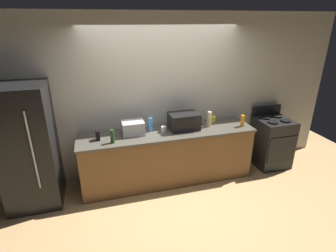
{
  "coord_description": "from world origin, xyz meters",
  "views": [
    {
      "loc": [
        -1.05,
        -3.32,
        2.58
      ],
      "look_at": [
        0.0,
        0.4,
        1.0
      ],
      "focal_mm": 28.11,
      "sensor_mm": 36.0,
      "label": 1
    }
  ],
  "objects_px": {
    "cordless_phone": "(98,135)",
    "mug_yellow": "(214,119)",
    "refrigerator": "(28,148)",
    "bottle_spray_cleaner": "(151,125)",
    "bottle_wine": "(112,136)",
    "bottle_dish_soap": "(242,121)",
    "mug_white": "(164,129)",
    "microwave": "(184,121)",
    "bottle_hand_soap": "(209,119)",
    "toaster_oven": "(133,128)",
    "stove_range": "(271,142)"
  },
  "relations": [
    {
      "from": "cordless_phone",
      "to": "mug_yellow",
      "type": "distance_m",
      "value": 1.99
    },
    {
      "from": "refrigerator",
      "to": "bottle_spray_cleaner",
      "type": "height_order",
      "value": "refrigerator"
    },
    {
      "from": "bottle_wine",
      "to": "mug_yellow",
      "type": "height_order",
      "value": "bottle_wine"
    },
    {
      "from": "bottle_dish_soap",
      "to": "mug_white",
      "type": "distance_m",
      "value": 1.34
    },
    {
      "from": "bottle_wine",
      "to": "mug_white",
      "type": "height_order",
      "value": "bottle_wine"
    },
    {
      "from": "refrigerator",
      "to": "microwave",
      "type": "bearing_deg",
      "value": 1.18
    },
    {
      "from": "mug_yellow",
      "to": "bottle_hand_soap",
      "type": "bearing_deg",
      "value": -135.77
    },
    {
      "from": "cordless_phone",
      "to": "refrigerator",
      "type": "bearing_deg",
      "value": 173.48
    },
    {
      "from": "bottle_spray_cleaner",
      "to": "bottle_dish_soap",
      "type": "height_order",
      "value": "bottle_spray_cleaner"
    },
    {
      "from": "microwave",
      "to": "mug_white",
      "type": "bearing_deg",
      "value": -173.2
    },
    {
      "from": "bottle_hand_soap",
      "to": "microwave",
      "type": "bearing_deg",
      "value": 178.87
    },
    {
      "from": "toaster_oven",
      "to": "bottle_dish_soap",
      "type": "xyz_separation_m",
      "value": [
        1.81,
        -0.17,
        -0.01
      ]
    },
    {
      "from": "stove_range",
      "to": "bottle_hand_soap",
      "type": "height_order",
      "value": "bottle_hand_soap"
    },
    {
      "from": "cordless_phone",
      "to": "bottle_spray_cleaner",
      "type": "bearing_deg",
      "value": 0.98
    },
    {
      "from": "toaster_oven",
      "to": "mug_yellow",
      "type": "height_order",
      "value": "toaster_oven"
    },
    {
      "from": "toaster_oven",
      "to": "bottle_hand_soap",
      "type": "bearing_deg",
      "value": -0.94
    },
    {
      "from": "cordless_phone",
      "to": "mug_yellow",
      "type": "height_order",
      "value": "cordless_phone"
    },
    {
      "from": "stove_range",
      "to": "bottle_wine",
      "type": "distance_m",
      "value": 2.94
    },
    {
      "from": "bottle_spray_cleaner",
      "to": "mug_white",
      "type": "relative_size",
      "value": 2.32
    },
    {
      "from": "bottle_hand_soap",
      "to": "mug_yellow",
      "type": "height_order",
      "value": "bottle_hand_soap"
    },
    {
      "from": "microwave",
      "to": "bottle_hand_soap",
      "type": "distance_m",
      "value": 0.45
    },
    {
      "from": "bottle_hand_soap",
      "to": "bottle_dish_soap",
      "type": "xyz_separation_m",
      "value": [
        0.54,
        -0.15,
        -0.03
      ]
    },
    {
      "from": "bottle_spray_cleaner",
      "to": "toaster_oven",
      "type": "bearing_deg",
      "value": -171.72
    },
    {
      "from": "microwave",
      "to": "mug_white",
      "type": "height_order",
      "value": "microwave"
    },
    {
      "from": "mug_white",
      "to": "mug_yellow",
      "type": "relative_size",
      "value": 0.92
    },
    {
      "from": "bottle_hand_soap",
      "to": "bottle_wine",
      "type": "bearing_deg",
      "value": -172.63
    },
    {
      "from": "bottle_dish_soap",
      "to": "mug_white",
      "type": "relative_size",
      "value": 1.98
    },
    {
      "from": "bottle_spray_cleaner",
      "to": "bottle_dish_soap",
      "type": "relative_size",
      "value": 1.17
    },
    {
      "from": "refrigerator",
      "to": "microwave",
      "type": "distance_m",
      "value": 2.33
    },
    {
      "from": "bottle_wine",
      "to": "bottle_hand_soap",
      "type": "relative_size",
      "value": 0.79
    },
    {
      "from": "cordless_phone",
      "to": "mug_yellow",
      "type": "xyz_separation_m",
      "value": [
        1.98,
        0.2,
        -0.02
      ]
    },
    {
      "from": "mug_yellow",
      "to": "bottle_spray_cleaner",
      "type": "bearing_deg",
      "value": -175.3
    },
    {
      "from": "bottle_hand_soap",
      "to": "toaster_oven",
      "type": "bearing_deg",
      "value": 179.06
    },
    {
      "from": "toaster_oven",
      "to": "cordless_phone",
      "type": "height_order",
      "value": "toaster_oven"
    },
    {
      "from": "stove_range",
      "to": "bottle_dish_soap",
      "type": "height_order",
      "value": "bottle_dish_soap"
    },
    {
      "from": "toaster_oven",
      "to": "mug_white",
      "type": "bearing_deg",
      "value": -6.36
    },
    {
      "from": "microwave",
      "to": "bottle_dish_soap",
      "type": "bearing_deg",
      "value": -9.23
    },
    {
      "from": "microwave",
      "to": "toaster_oven",
      "type": "bearing_deg",
      "value": 179.16
    },
    {
      "from": "bottle_spray_cleaner",
      "to": "refrigerator",
      "type": "bearing_deg",
      "value": -176.73
    },
    {
      "from": "mug_white",
      "to": "bottle_spray_cleaner",
      "type": "bearing_deg",
      "value": 153.74
    },
    {
      "from": "bottle_spray_cleaner",
      "to": "microwave",
      "type": "bearing_deg",
      "value": -5.71
    },
    {
      "from": "mug_white",
      "to": "microwave",
      "type": "bearing_deg",
      "value": 6.8
    },
    {
      "from": "cordless_phone",
      "to": "mug_white",
      "type": "relative_size",
      "value": 1.53
    },
    {
      "from": "bottle_hand_soap",
      "to": "mug_white",
      "type": "relative_size",
      "value": 2.63
    },
    {
      "from": "bottle_wine",
      "to": "bottle_hand_soap",
      "type": "xyz_separation_m",
      "value": [
        1.61,
        0.21,
        0.03
      ]
    },
    {
      "from": "microwave",
      "to": "refrigerator",
      "type": "bearing_deg",
      "value": -178.82
    },
    {
      "from": "toaster_oven",
      "to": "bottle_wine",
      "type": "relative_size",
      "value": 1.66
    },
    {
      "from": "cordless_phone",
      "to": "bottle_hand_soap",
      "type": "distance_m",
      "value": 1.82
    },
    {
      "from": "microwave",
      "to": "bottle_wine",
      "type": "bearing_deg",
      "value": -169.45
    },
    {
      "from": "refrigerator",
      "to": "cordless_phone",
      "type": "distance_m",
      "value": 0.96
    }
  ]
}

